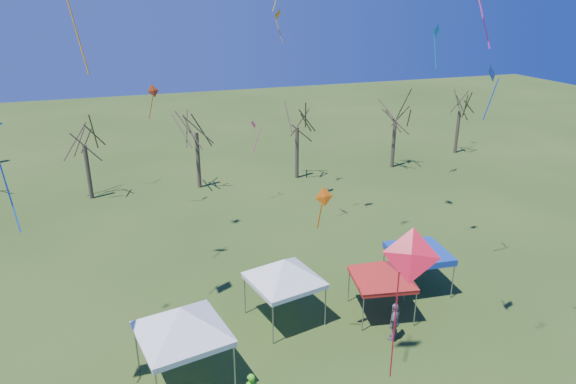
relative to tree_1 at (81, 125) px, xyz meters
name	(u,v)px	position (x,y,z in m)	size (l,w,h in m)	color
ground	(356,371)	(10.77, -24.65, -5.79)	(140.00, 140.00, 0.00)	#2A4415
tree_1	(81,125)	(0.00, 0.00, 0.00)	(3.42, 3.42, 7.54)	#3D2D21
tree_2	(195,112)	(8.40, -0.27, 0.50)	(3.71, 3.71, 8.18)	#3D2D21
tree_3	(297,108)	(16.80, -0.60, 0.29)	(3.59, 3.59, 7.91)	#3D2D21
tree_4	(397,102)	(26.12, -0.65, 0.27)	(3.58, 3.58, 7.89)	#3D2D21
tree_5	(462,96)	(34.49, 1.42, -0.06)	(3.39, 3.39, 7.46)	#3D2D21
tent_white_west	(180,313)	(3.95, -22.93, -2.51)	(4.53, 4.53, 4.06)	gray
tent_white_mid	(284,264)	(9.13, -20.12, -2.74)	(4.20, 4.20, 3.78)	gray
tent_red	(383,264)	(13.75, -21.20, -3.05)	(3.79, 3.79, 3.39)	gray
tent_blue	(419,254)	(16.74, -19.70, -3.72)	(3.12, 3.12, 2.25)	gray
person_grey	(394,321)	(13.36, -23.21, -4.86)	(1.10, 0.46, 1.87)	slate
kite_13	(153,91)	(5.09, -4.18, 2.91)	(0.96, 0.86, 2.37)	#BF3A11
kite_22	(254,126)	(11.99, -4.63, 0.08)	(0.74, 0.84, 2.43)	#F2357D
kite_19	(277,15)	(13.28, -6.38, 7.80)	(0.85, 0.89, 2.22)	orange
kite_17	(492,75)	(20.73, -18.67, 5.23)	(0.63, 0.96, 2.80)	#1235C0
kite_12	(436,32)	(26.46, -5.07, 6.43)	(1.03, 0.84, 3.44)	#0B98AA
kite_5	(411,257)	(8.97, -30.53, 2.89)	(1.71, 1.56, 4.59)	red
kite_1	(324,198)	(10.02, -22.55, 1.36)	(0.81, 0.42, 1.83)	#F7620D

